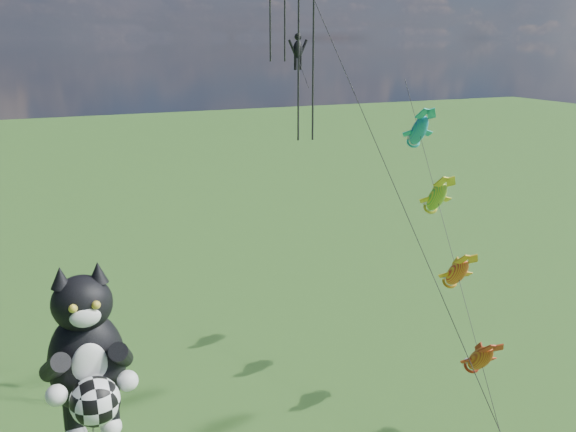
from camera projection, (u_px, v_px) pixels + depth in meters
name	position (u px, v px, depth m)	size (l,w,h in m)	color
cat_kite_rig	(87.00, 356.00, 19.12)	(2.75, 4.26, 11.95)	#4F3D29
fish_windsock_rig	(447.00, 235.00, 31.32)	(4.09, 15.50, 16.02)	#4F3D29
parafoil_rig	(303.00, 18.00, 26.76)	(4.26, 17.14, 26.83)	#4F3D29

